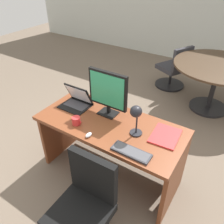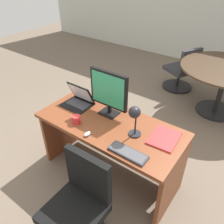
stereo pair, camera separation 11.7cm
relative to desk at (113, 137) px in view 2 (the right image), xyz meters
The scene contains 11 objects.
ground 1.55m from the desk, 90.00° to the left, with size 12.00×12.00×0.00m, color #6B5B4C.
desk is the anchor object (origin of this frame).
monitor 0.52m from the desk, 142.10° to the left, with size 0.44×0.16×0.49m.
laptop 0.59m from the desk, behind, with size 0.32×0.27×0.24m.
keyboard 0.54m from the desk, 38.02° to the right, with size 0.36×0.13×0.02m.
mouse 0.41m from the desk, 100.36° to the right, with size 0.04×0.08×0.03m.
desk_lamp 0.55m from the desk, 13.72° to the right, with size 0.12×0.14×0.33m.
book 0.60m from the desk, ahead, with size 0.27×0.34×0.02m.
coffee_mug 0.45m from the desk, 139.54° to the right, with size 0.11×0.09×0.08m.
office_chair 0.84m from the desk, 74.37° to the right, with size 0.56×0.56×0.89m.
meeting_chair_near 2.44m from the desk, 93.97° to the left, with size 0.63×0.62×0.83m.
Camera 2 is at (1.12, -1.49, 2.18)m, focal length 36.83 mm.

